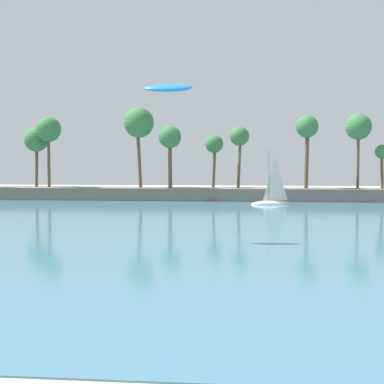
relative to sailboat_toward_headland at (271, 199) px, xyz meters
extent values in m
cube|color=teal|center=(-6.10, -6.74, -0.71)|extent=(220.00, 109.56, 0.06)
cube|color=slate|center=(-6.10, 8.04, 0.16)|extent=(110.19, 6.00, 1.80)
cylinder|color=brown|center=(15.36, 7.52, 3.62)|extent=(0.61, 0.60, 5.14)
sphere|color=#38753D|center=(15.36, 7.52, 6.17)|extent=(1.97, 1.97, 1.97)
cylinder|color=brown|center=(-7.97, 9.04, 4.21)|extent=(0.69, 0.48, 6.31)
sphere|color=#38753D|center=(-7.97, 9.04, 7.36)|extent=(2.62, 2.62, 2.62)
cylinder|color=brown|center=(-14.07, 6.63, 4.67)|extent=(0.64, 0.91, 7.25)
sphere|color=#38753D|center=(-14.07, 6.63, 8.29)|extent=(3.18, 3.18, 3.18)
cylinder|color=brown|center=(12.21, 8.12, 5.36)|extent=(0.39, 0.44, 8.61)
sphere|color=#38753D|center=(12.21, 8.12, 9.66)|extent=(3.63, 3.63, 3.63)
cylinder|color=brown|center=(-18.78, 7.84, 5.75)|extent=(0.98, 0.74, 9.40)
sphere|color=#38753D|center=(-18.78, 7.84, 10.44)|extent=(4.37, 4.37, 4.37)
cylinder|color=brown|center=(-32.11, 7.52, 5.29)|extent=(0.61, 0.93, 8.47)
sphere|color=#38753D|center=(-32.11, 7.52, 9.52)|extent=(3.69, 3.69, 3.69)
cylinder|color=brown|center=(-34.53, 9.03, 4.56)|extent=(0.65, 0.56, 7.02)
sphere|color=#38753D|center=(-34.53, 9.03, 8.07)|extent=(3.60, 3.60, 3.60)
cylinder|color=brown|center=(-4.34, 9.40, 4.77)|extent=(0.69, 0.63, 7.45)
sphere|color=#38753D|center=(-4.34, 9.40, 8.49)|extent=(2.79, 2.79, 2.79)
cylinder|color=brown|center=(5.16, 8.22, 5.40)|extent=(0.72, 0.89, 8.70)
sphere|color=#38753D|center=(5.16, 8.22, 9.74)|extent=(3.17, 3.17, 3.17)
ellipsoid|color=white|center=(-0.11, -0.03, -0.68)|extent=(5.43, 2.91, 1.04)
cylinder|color=gray|center=(-0.36, -0.10, 3.09)|extent=(0.16, 0.16, 6.50)
pyramid|color=silver|center=(0.49, 0.14, 2.60)|extent=(2.30, 0.78, 5.53)
ellipsoid|color=#237FD1|center=(-8.24, -35.55, 9.95)|extent=(3.42, 1.27, 0.90)
camera|label=1|loc=(-2.36, -76.01, 4.92)|focal=55.08mm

